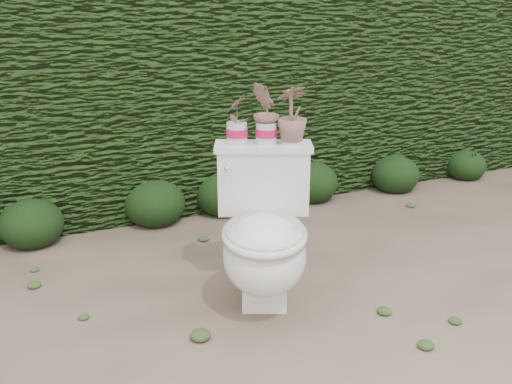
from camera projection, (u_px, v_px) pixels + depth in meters
name	position (u px, v px, depth m)	size (l,w,h in m)	color
ground	(251.00, 284.00, 3.12)	(60.00, 60.00, 0.00)	#836E5A
hedge	(166.00, 95.00, 4.25)	(8.00, 1.00, 1.60)	#294517
toilet	(264.00, 238.00, 2.83)	(0.68, 0.80, 0.78)	silver
potted_plant_left	(237.00, 120.00, 2.88)	(0.13, 0.09, 0.24)	#357424
potted_plant_center	(266.00, 115.00, 2.87)	(0.17, 0.13, 0.30)	#357424
potted_plant_right	(292.00, 116.00, 2.88)	(0.16, 0.16, 0.28)	#357424
liriope_clump_2	(31.00, 220.00, 3.59)	(0.40, 0.40, 0.32)	black
liriope_clump_3	(155.00, 199.00, 3.93)	(0.42, 0.42, 0.34)	black
liriope_clump_4	(224.00, 190.00, 4.12)	(0.42, 0.42, 0.34)	black
liriope_clump_5	(311.00, 179.00, 4.39)	(0.41, 0.41, 0.33)	black
liriope_clump_6	(395.00, 171.00, 4.61)	(0.39, 0.39, 0.31)	black
liriope_clump_7	(466.00, 162.00, 4.93)	(0.34, 0.34, 0.27)	black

